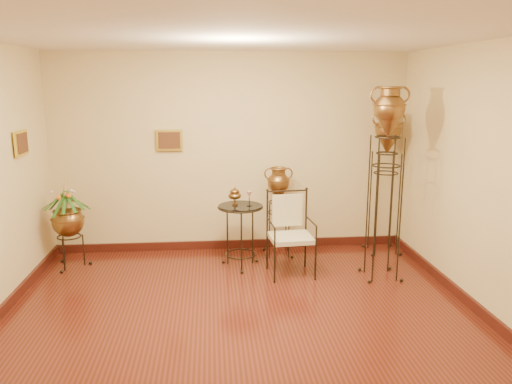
{
  "coord_description": "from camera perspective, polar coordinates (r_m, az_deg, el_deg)",
  "views": [
    {
      "loc": [
        -0.28,
        -4.51,
        2.38
      ],
      "look_at": [
        0.25,
        1.3,
        1.1
      ],
      "focal_mm": 35.0,
      "sensor_mm": 36.0,
      "label": 1
    }
  ],
  "objects": [
    {
      "name": "ground",
      "position": [
        5.11,
        -1.52,
        -15.41
      ],
      "size": [
        5.0,
        5.0,
        0.0
      ],
      "primitive_type": "plane",
      "color": "#5D1C16",
      "rests_on": "ground"
    },
    {
      "name": "room_shell",
      "position": [
        4.57,
        -1.73,
        4.21
      ],
      "size": [
        5.02,
        5.02,
        2.81
      ],
      "color": "beige",
      "rests_on": "ground"
    },
    {
      "name": "amphora_tall",
      "position": [
        6.21,
        14.55,
        1.12
      ],
      "size": [
        0.61,
        0.61,
        2.37
      ],
      "rotation": [
        0.0,
        0.0,
        -0.38
      ],
      "color": "black",
      "rests_on": "ground"
    },
    {
      "name": "amphora_mid",
      "position": [
        7.22,
        14.57,
        1.14
      ],
      "size": [
        0.51,
        0.51,
        2.03
      ],
      "rotation": [
        0.0,
        0.0,
        0.15
      ],
      "color": "black",
      "rests_on": "ground"
    },
    {
      "name": "amphora_short",
      "position": [
        6.95,
        2.54,
        -2.19
      ],
      "size": [
        0.48,
        0.48,
        1.27
      ],
      "rotation": [
        0.0,
        0.0,
        0.3
      ],
      "color": "black",
      "rests_on": "ground"
    },
    {
      "name": "planter_urn",
      "position": [
        6.92,
        -20.74,
        -2.74
      ],
      "size": [
        0.77,
        0.77,
        1.2
      ],
      "rotation": [
        0.0,
        0.0,
        -0.23
      ],
      "color": "black",
      "rests_on": "ground"
    },
    {
      "name": "armchair",
      "position": [
        6.26,
        4.02,
        -4.86
      ],
      "size": [
        0.63,
        0.6,
        1.05
      ],
      "rotation": [
        0.0,
        0.0,
        0.08
      ],
      "color": "black",
      "rests_on": "ground"
    },
    {
      "name": "side_table",
      "position": [
        6.55,
        -1.8,
        -4.91
      ],
      "size": [
        0.59,
        0.59,
        1.05
      ],
      "rotation": [
        0.0,
        0.0,
        0.03
      ],
      "color": "black",
      "rests_on": "ground"
    }
  ]
}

